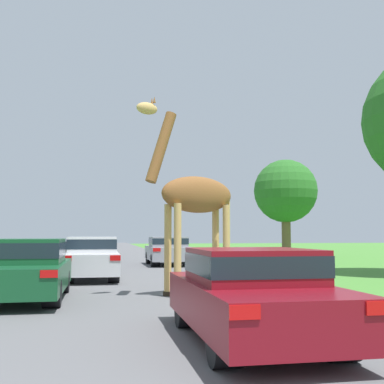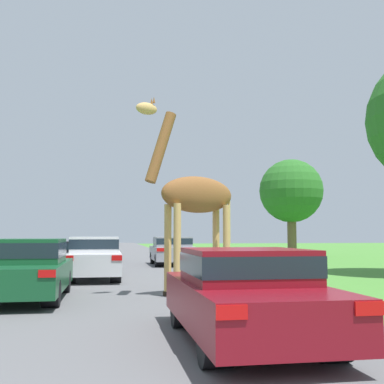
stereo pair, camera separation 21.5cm
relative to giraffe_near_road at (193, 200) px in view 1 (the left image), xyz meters
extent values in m
cube|color=#5B5B5E|center=(-1.40, 19.16, -2.40)|extent=(7.73, 120.00, 0.00)
cylinder|color=tan|center=(-0.48, -0.45, -1.25)|extent=(0.18, 0.18, 2.29)
cylinder|color=#2D2319|center=(-0.48, -0.45, -2.34)|extent=(0.24, 0.24, 0.11)
cylinder|color=tan|center=(-0.66, 0.02, -1.25)|extent=(0.18, 0.18, 2.29)
cylinder|color=#2D2319|center=(-0.66, 0.02, -2.34)|extent=(0.24, 0.24, 0.11)
cylinder|color=tan|center=(0.88, 0.07, -1.25)|extent=(0.18, 0.18, 2.29)
cylinder|color=#2D2319|center=(0.88, 0.07, -2.34)|extent=(0.24, 0.24, 0.11)
cylinder|color=tan|center=(0.71, 0.53, -1.25)|extent=(0.18, 0.18, 2.29)
cylinder|color=#2D2319|center=(0.71, 0.53, -2.34)|extent=(0.24, 0.24, 0.11)
ellipsoid|color=brown|center=(0.11, 0.04, 0.15)|extent=(2.15, 1.28, 0.94)
cylinder|color=brown|center=(-0.88, -0.34, 1.29)|extent=(0.87, 0.55, 1.85)
ellipsoid|color=tan|center=(-1.26, -0.48, 2.22)|extent=(0.61, 0.42, 0.30)
cylinder|color=tan|center=(1.04, 0.39, -0.48)|extent=(0.06, 0.06, 1.26)
cone|color=brown|center=(-1.08, -0.48, 2.45)|extent=(0.07, 0.07, 0.16)
cone|color=brown|center=(-1.12, -0.36, 2.45)|extent=(0.07, 0.07, 0.16)
cube|color=maroon|center=(-0.17, -5.34, -1.86)|extent=(1.80, 4.10, 0.61)
cube|color=maroon|center=(-0.17, -5.34, -1.32)|extent=(1.62, 1.85, 0.47)
cube|color=#19232D|center=(-0.17, -5.34, -1.29)|extent=(1.64, 1.86, 0.28)
cube|color=red|center=(-0.91, -7.40, -1.64)|extent=(0.32, 0.03, 0.15)
cube|color=red|center=(0.57, -7.40, -1.64)|extent=(0.32, 0.03, 0.15)
cylinder|color=black|center=(-0.89, -4.11, -2.12)|extent=(0.36, 0.56, 0.56)
cylinder|color=black|center=(0.55, -4.11, -2.12)|extent=(0.36, 0.56, 0.56)
cylinder|color=black|center=(-0.89, -6.57, -2.12)|extent=(0.36, 0.56, 0.56)
cylinder|color=black|center=(0.55, -6.57, -2.12)|extent=(0.36, 0.56, 0.56)
cube|color=gray|center=(1.03, 12.07, -1.81)|extent=(1.97, 4.07, 0.66)
cube|color=gray|center=(1.03, 12.07, -1.23)|extent=(1.77, 1.83, 0.49)
cube|color=#19232D|center=(1.03, 12.07, -1.21)|extent=(1.79, 1.85, 0.29)
cube|color=red|center=(0.22, 10.02, -1.57)|extent=(0.35, 0.03, 0.16)
cube|color=red|center=(1.83, 10.02, -1.57)|extent=(0.35, 0.03, 0.16)
cylinder|color=black|center=(0.24, 13.29, -2.09)|extent=(0.39, 0.62, 0.62)
cylinder|color=black|center=(1.81, 13.29, -2.09)|extent=(0.39, 0.62, 0.62)
cylinder|color=black|center=(0.24, 10.85, -2.09)|extent=(0.39, 0.62, 0.62)
cylinder|color=black|center=(1.81, 10.85, -2.09)|extent=(0.39, 0.62, 0.62)
cube|color=#144C28|center=(-4.05, -0.17, -1.85)|extent=(1.84, 4.41, 0.62)
cube|color=#144C28|center=(-4.05, -0.17, -1.26)|extent=(1.66, 1.98, 0.56)
cube|color=#19232D|center=(-4.05, -0.17, -1.23)|extent=(1.68, 2.00, 0.34)
cube|color=red|center=(-3.29, -2.38, -1.63)|extent=(0.33, 0.03, 0.15)
cylinder|color=black|center=(-4.78, 1.16, -2.11)|extent=(0.37, 0.58, 0.58)
cylinder|color=black|center=(-3.31, 1.16, -2.11)|extent=(0.37, 0.58, 0.58)
cylinder|color=black|center=(-3.31, -1.49, -2.11)|extent=(0.37, 0.58, 0.58)
cube|color=silver|center=(-2.60, 4.73, -1.82)|extent=(1.76, 3.97, 0.67)
cube|color=silver|center=(-2.60, 4.73, -1.22)|extent=(1.58, 1.79, 0.53)
cube|color=#19232D|center=(-2.60, 4.73, -1.19)|extent=(1.60, 1.80, 0.32)
cube|color=red|center=(-3.32, 2.73, -1.58)|extent=(0.32, 0.03, 0.16)
cube|color=red|center=(-1.88, 2.73, -1.58)|extent=(0.32, 0.03, 0.16)
cylinder|color=black|center=(-3.30, 5.92, -2.11)|extent=(0.35, 0.58, 0.58)
cylinder|color=black|center=(-1.89, 5.92, -2.11)|extent=(0.35, 0.58, 0.58)
cylinder|color=black|center=(-3.30, 3.54, -2.11)|extent=(0.35, 0.58, 0.58)
cylinder|color=black|center=(-1.89, 3.54, -2.11)|extent=(0.35, 0.58, 0.58)
cube|color=navy|center=(-3.31, 16.26, -1.84)|extent=(1.79, 4.68, 0.60)
cube|color=navy|center=(-3.31, 16.26, -1.28)|extent=(1.61, 2.11, 0.52)
cube|color=#19232D|center=(-3.31, 16.26, -1.26)|extent=(1.63, 2.13, 0.31)
cube|color=red|center=(-4.04, 13.91, -1.63)|extent=(0.32, 0.03, 0.14)
cube|color=red|center=(-2.58, 13.91, -1.63)|extent=(0.32, 0.03, 0.14)
cylinder|color=black|center=(-4.02, 17.66, -2.09)|extent=(0.36, 0.62, 0.62)
cylinder|color=black|center=(-2.59, 17.66, -2.09)|extent=(0.36, 0.62, 0.62)
cylinder|color=black|center=(-4.02, 14.85, -2.09)|extent=(0.36, 0.62, 0.62)
cylinder|color=black|center=(-2.59, 14.85, -2.09)|extent=(0.36, 0.62, 0.62)
cube|color=black|center=(-3.85, 9.48, -1.89)|extent=(1.91, 4.15, 0.54)
cube|color=black|center=(-3.85, 9.48, -1.40)|extent=(1.72, 1.87, 0.46)
cube|color=#19232D|center=(-3.85, 9.48, -1.37)|extent=(1.74, 1.89, 0.27)
cube|color=red|center=(-4.64, 7.39, -1.70)|extent=(0.34, 0.03, 0.13)
cube|color=red|center=(-3.07, 7.39, -1.70)|extent=(0.34, 0.03, 0.13)
cylinder|color=black|center=(-4.62, 10.72, -2.12)|extent=(0.38, 0.56, 0.56)
cylinder|color=black|center=(-3.09, 10.72, -2.12)|extent=(0.38, 0.56, 0.56)
cylinder|color=black|center=(-4.62, 8.23, -2.12)|extent=(0.38, 0.56, 0.56)
cylinder|color=black|center=(-3.09, 8.23, -2.12)|extent=(0.38, 0.56, 0.56)
cylinder|color=brown|center=(10.42, 19.77, -0.44)|extent=(0.62, 0.62, 3.92)
sphere|color=#286623|center=(10.42, 19.77, 2.18)|extent=(4.43, 4.43, 4.43)
camera|label=1|loc=(-2.33, -12.07, -0.87)|focal=45.00mm
camera|label=2|loc=(-2.12, -12.10, -0.87)|focal=45.00mm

